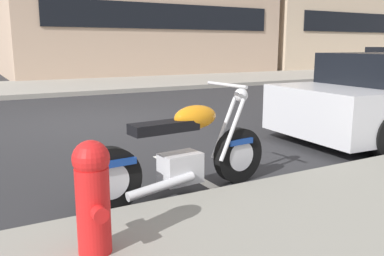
{
  "coord_description": "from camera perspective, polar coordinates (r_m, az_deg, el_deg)",
  "views": [
    {
      "loc": [
        -2.24,
        -7.76,
        1.48
      ],
      "look_at": [
        -0.14,
        -4.03,
        0.62
      ],
      "focal_mm": 38.48,
      "sensor_mm": 36.0,
      "label": 1
    }
  ],
  "objects": [
    {
      "name": "fire_hydrant",
      "position": [
        2.76,
        -13.6,
        -8.92
      ],
      "size": [
        0.24,
        0.36,
        0.76
      ],
      "color": "red",
      "rests_on": "sidewalk_near_curb"
    },
    {
      "name": "parking_stall_stripe",
      "position": [
        4.7,
        0.73,
        -6.97
      ],
      "size": [
        0.12,
        2.2,
        0.01
      ],
      "primitive_type": "cube",
      "color": "silver",
      "rests_on": "ground"
    },
    {
      "name": "ground_plane",
      "position": [
        8.21,
        -13.05,
        0.69
      ],
      "size": [
        260.0,
        260.0,
        0.0
      ],
      "primitive_type": "plane",
      "color": "#28282B"
    },
    {
      "name": "sidewalk_far_curb",
      "position": [
        20.56,
        14.69,
        7.08
      ],
      "size": [
        120.0,
        5.0,
        0.14
      ],
      "primitive_type": "cube",
      "color": "gray",
      "rests_on": "ground"
    },
    {
      "name": "parked_motorcycle",
      "position": [
        4.08,
        -1.31,
        -3.72
      ],
      "size": [
        2.11,
        0.62,
        1.1
      ],
      "rotation": [
        0.0,
        0.0,
        0.09
      ],
      "color": "black",
      "rests_on": "ground"
    }
  ]
}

